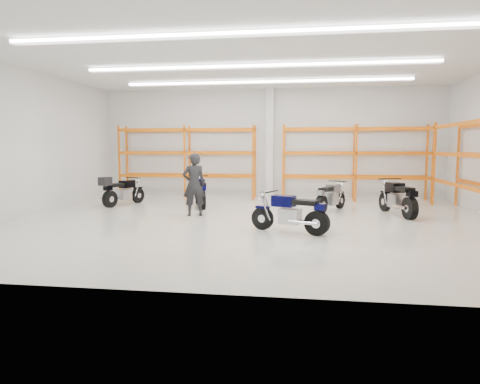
# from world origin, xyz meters

# --- Properties ---
(ground) EXTENTS (14.00, 14.00, 0.00)m
(ground) POSITION_xyz_m (0.00, 0.00, 0.00)
(ground) COLOR beige
(ground) RESTS_ON ground
(room_shell) EXTENTS (14.02, 12.02, 4.51)m
(room_shell) POSITION_xyz_m (0.00, 0.03, 3.28)
(room_shell) COLOR silver
(room_shell) RESTS_ON ground
(motorcycle_main) EXTENTS (1.96, 1.00, 1.01)m
(motorcycle_main) POSITION_xyz_m (1.11, -1.40, 0.47)
(motorcycle_main) COLOR black
(motorcycle_main) RESTS_ON ground
(motorcycle_back_a) EXTENTS (1.02, 2.04, 1.08)m
(motorcycle_back_a) POSITION_xyz_m (-5.13, 2.69, 0.52)
(motorcycle_back_a) COLOR black
(motorcycle_back_a) RESTS_ON ground
(motorcycle_back_b) EXTENTS (0.98, 2.12, 1.08)m
(motorcycle_back_b) POSITION_xyz_m (-2.24, 2.82, 0.51)
(motorcycle_back_b) COLOR black
(motorcycle_back_b) RESTS_ON ground
(motorcycle_back_c) EXTENTS (1.10, 1.80, 0.97)m
(motorcycle_back_c) POSITION_xyz_m (2.26, 2.40, 0.46)
(motorcycle_back_c) COLOR black
(motorcycle_back_c) RESTS_ON ground
(motorcycle_back_d) EXTENTS (0.89, 2.23, 1.12)m
(motorcycle_back_d) POSITION_xyz_m (4.28, 1.73, 0.52)
(motorcycle_back_d) COLOR black
(motorcycle_back_d) RESTS_ON ground
(standing_man) EXTENTS (0.83, 0.72, 1.93)m
(standing_man) POSITION_xyz_m (-1.94, 0.85, 0.97)
(standing_man) COLOR black
(standing_man) RESTS_ON ground
(structural_column) EXTENTS (0.32, 0.32, 4.50)m
(structural_column) POSITION_xyz_m (0.00, 5.82, 2.25)
(structural_column) COLOR white
(structural_column) RESTS_ON ground
(pallet_racking_back_left) EXTENTS (5.67, 0.87, 3.00)m
(pallet_racking_back_left) POSITION_xyz_m (-3.40, 5.48, 1.79)
(pallet_racking_back_left) COLOR #FF6C00
(pallet_racking_back_left) RESTS_ON ground
(pallet_racking_back_right) EXTENTS (5.67, 0.87, 3.00)m
(pallet_racking_back_right) POSITION_xyz_m (3.40, 5.48, 1.79)
(pallet_racking_back_right) COLOR #FF6C00
(pallet_racking_back_right) RESTS_ON ground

